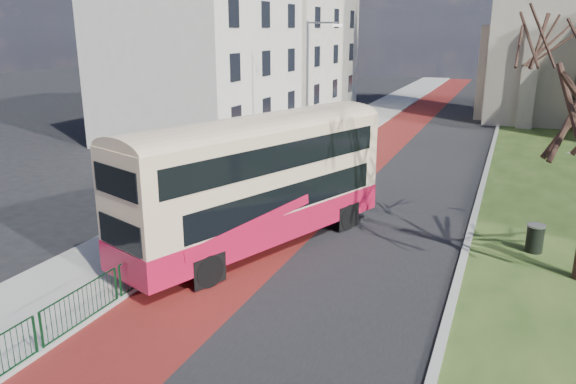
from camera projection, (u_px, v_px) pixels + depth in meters
The scene contains 12 objects.
ground at pixel (242, 289), 17.23m from camera, with size 160.00×160.00×0.00m, color black.
road_carriageway at pixel (409, 159), 34.50m from camera, with size 9.00×120.00×0.01m, color black.
bus_lane at pixel (366, 155), 35.47m from camera, with size 3.40×120.00×0.01m, color #591414.
pavement_west at pixel (310, 150), 36.82m from camera, with size 4.00×120.00×0.12m, color gray.
kerb_west at pixel (339, 152), 36.10m from camera, with size 0.25×120.00×0.13m, color #999993.
kerb_east at pixel (490, 157), 34.61m from camera, with size 0.25×80.00×0.13m, color #999993.
pedestrian_railing at pixel (220, 220), 21.70m from camera, with size 0.07×24.00×1.12m.
street_block_near at pixel (202, 46), 40.03m from camera, with size 10.30×14.30×13.00m.
street_block_far at pixel (286, 49), 54.48m from camera, with size 10.30×16.30×11.50m.
streetlamp at pixel (310, 82), 33.54m from camera, with size 2.13×0.18×8.00m.
bus at pixel (258, 178), 19.77m from camera, with size 6.32×11.22×4.61m.
litter_bin at pixel (535, 238), 19.86m from camera, with size 0.77×0.77×1.02m.
Camera 1 is at (7.20, -14.04, 7.68)m, focal length 35.00 mm.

